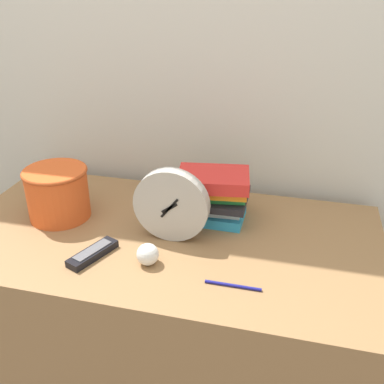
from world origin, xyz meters
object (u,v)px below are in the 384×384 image
(desk_clock, at_px, (171,205))
(book_stack, at_px, (210,194))
(pen, at_px, (233,286))
(basket, at_px, (57,192))
(crumpled_paper_ball, at_px, (147,254))
(tv_remote, at_px, (93,253))

(desk_clock, bearing_deg, book_stack, 60.85)
(desk_clock, height_order, book_stack, desk_clock)
(pen, bearing_deg, basket, 159.94)
(desk_clock, distance_m, crumpled_paper_ball, 0.16)
(desk_clock, height_order, basket, desk_clock)
(tv_remote, bearing_deg, crumpled_paper_ball, 2.42)
(basket, height_order, pen, basket)
(basket, xyz_separation_m, tv_remote, (0.19, -0.18, -0.07))
(book_stack, bearing_deg, desk_clock, -119.15)
(desk_clock, distance_m, tv_remote, 0.25)
(pen, bearing_deg, book_stack, 111.72)
(tv_remote, bearing_deg, desk_clock, 37.84)
(basket, distance_m, crumpled_paper_ball, 0.39)
(tv_remote, distance_m, crumpled_paper_ball, 0.15)
(crumpled_paper_ball, relative_size, pen, 0.42)
(desk_clock, xyz_separation_m, pen, (0.21, -0.17, -0.10))
(tv_remote, relative_size, pen, 1.13)
(desk_clock, height_order, tv_remote, desk_clock)
(book_stack, distance_m, pen, 0.35)
(tv_remote, relative_size, crumpled_paper_ball, 2.69)
(basket, relative_size, crumpled_paper_ball, 3.32)
(book_stack, relative_size, crumpled_paper_ball, 4.32)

